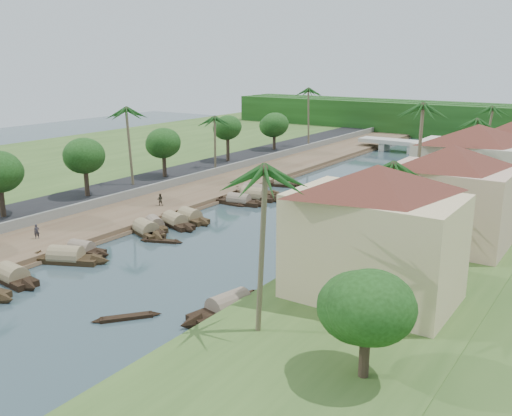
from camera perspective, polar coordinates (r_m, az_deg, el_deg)
The scene contains 45 objects.
ground at distance 55.85m, azimuth -6.17°, elevation -4.89°, with size 220.00×220.00×0.00m, color #32454B.
left_bank at distance 80.33m, azimuth -5.83°, elevation 1.57°, with size 10.00×180.00×0.80m, color brown.
right_bank at distance 64.57m, azimuth 18.93°, elevation -2.33°, with size 16.00×180.00×1.20m, color #355522.
road at distance 85.81m, azimuth -10.23°, elevation 2.48°, with size 8.00×180.00×1.40m, color black.
retaining_wall at distance 82.80m, azimuth -8.10°, elevation 2.58°, with size 0.40×180.00×1.10m, color slate.
far_left_fill at distance 105.68m, azimuth -20.69°, elevation 4.06°, with size 45.00×220.00×1.35m, color #355522.
treeline at distance 144.92m, azimuth 20.24°, elevation 8.14°, with size 120.00×14.00×8.00m.
bridge at distance 118.38m, azimuth 16.81°, elevation 5.98°, with size 28.00×4.00×2.40m.
building_near at distance 42.80m, azimuth 11.73°, elevation -2.34°, with size 14.85×14.85×10.20m.
building_mid at distance 57.30m, azimuth 18.75°, elevation 1.30°, with size 14.11×14.11×9.70m.
building_far at distance 70.83m, azimuth 21.04°, elevation 3.79°, with size 15.59×15.59×10.20m.
sampan_1 at distance 53.86m, azimuth -23.17°, elevation -6.36°, with size 7.80×2.54×2.27m.
sampan_2 at distance 56.99m, azimuth -18.46°, elevation -4.75°, with size 8.91×5.40×2.35m.
sampan_3 at distance 58.88m, azimuth -17.06°, elevation -4.01°, with size 7.05×2.62×1.91m.
sampan_4 at distance 63.61m, azimuth -10.97°, elevation -2.20°, with size 8.14×4.29×2.27m.
sampan_5 at distance 63.66m, azimuth -10.85°, elevation -2.18°, with size 6.67×2.63×2.10m.
sampan_6 at distance 65.39m, azimuth -10.10°, elevation -1.69°, with size 6.45×4.48×1.99m.
sampan_7 at distance 66.24m, azimuth -8.12°, elevation -1.39°, with size 8.47×4.22×2.22m.
sampan_8 at distance 67.77m, azimuth -6.65°, elevation -0.96°, with size 7.56×3.18×2.28m.
sampan_9 at distance 74.98m, azimuth -1.74°, elevation 0.69°, with size 8.55×3.02×2.13m.
sampan_10 at distance 78.81m, azimuth -0.62°, elevation 1.40°, with size 7.45×2.05×2.06m.
sampan_11 at distance 77.58m, azimuth -0.26°, elevation 1.19°, with size 9.06×3.36×2.50m.
sampan_12 at distance 80.45m, azimuth -0.11°, elevation 1.68°, with size 9.31×2.81×2.18m.
sampan_13 at distance 85.48m, azimuth 2.65°, elevation 2.45°, with size 6.65×3.21×1.85m.
sampan_14 at distance 44.06m, azimuth -2.73°, elevation -9.83°, with size 3.73×9.60×2.28m.
sampan_15 at distance 56.00m, azimuth 6.32°, elevation -4.39°, with size 2.00×8.39×2.24m.
sampan_16 at distance 67.68m, azimuth 11.78°, elevation -1.21°, with size 2.11×8.39×2.05m.
canoe_0 at distance 44.09m, azimuth -12.82°, elevation -10.65°, with size 3.89×4.49×0.69m.
canoe_1 at distance 60.64m, azimuth -9.46°, elevation -3.30°, with size 4.73×2.58×0.78m.
canoe_2 at distance 75.10m, azimuth -2.85°, elevation 0.45°, with size 5.71×0.88×0.83m.
palm_0 at distance 35.22m, azimuth 0.37°, elevation 3.59°, with size 3.20×3.20×12.57m.
palm_1 at distance 51.98m, azimuth 12.96°, elevation 4.15°, with size 3.20×3.20×10.00m.
palm_2 at distance 62.90m, azimuth 16.29°, elevation 9.53°, with size 3.20×3.20×14.28m.
palm_3 at distance 80.91m, azimuth 20.95°, elevation 8.08°, with size 3.20×3.20×11.14m.
palm_5 at distance 80.55m, azimuth -12.65°, elevation 9.47°, with size 3.20×3.20×12.09m.
palm_6 at distance 91.63m, azimuth -4.17°, elevation 8.89°, with size 3.20×3.20×9.60m.
palm_7 at distance 98.07m, azimuth 22.19°, elevation 9.16°, with size 3.20×3.20×11.41m.
palm_8 at distance 114.41m, azimuth 5.38°, elevation 11.61°, with size 3.20×3.20×12.79m.
tree_2 at distance 75.96m, azimuth -16.77°, elevation 4.95°, with size 5.20×5.20×7.34m.
tree_3 at distance 85.88m, azimuth -9.24°, elevation 6.36°, with size 5.08×5.08×7.10m.
tree_4 at distance 97.95m, azimuth -2.86°, elevation 7.96°, with size 4.65×4.65×7.62m.
tree_5 at distance 110.40m, azimuth 1.85°, elevation 8.26°, with size 5.29×5.29×6.88m.
tree_7 at distance 32.53m, azimuth 11.02°, elevation -9.83°, with size 4.96×4.96×6.29m.
person_near at distance 62.34m, azimuth -21.08°, elevation -2.21°, with size 0.55×0.36×1.51m, color #26252D.
person_far at distance 72.12m, azimuth -9.58°, elevation 0.84°, with size 0.74×0.58×1.52m, color #2D2A1F.
Camera 1 is at (34.01, -40.08, 18.87)m, focal length 40.00 mm.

